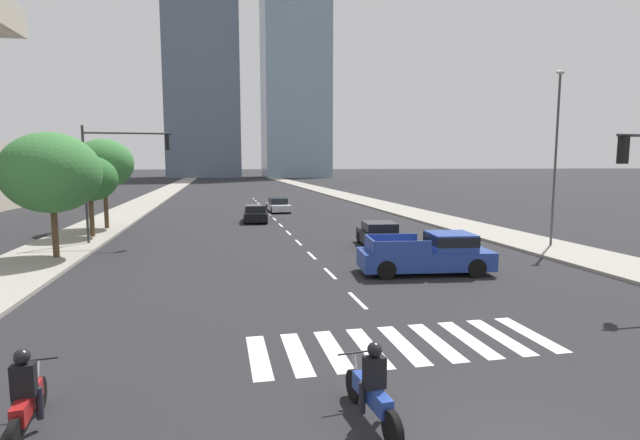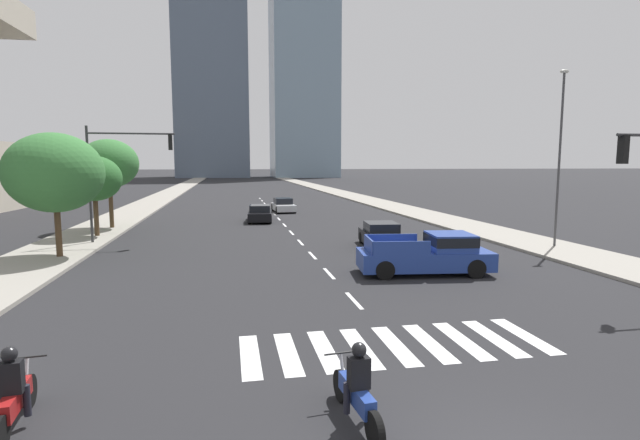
# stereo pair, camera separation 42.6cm
# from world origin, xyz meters

# --- Properties ---
(sidewalk_east) EXTENTS (4.00, 260.00, 0.15)m
(sidewalk_east) POSITION_xyz_m (12.77, 30.00, 0.07)
(sidewalk_east) COLOR gray
(sidewalk_east) RESTS_ON ground
(sidewalk_west) EXTENTS (4.00, 260.00, 0.15)m
(sidewalk_west) POSITION_xyz_m (-12.77, 30.00, 0.07)
(sidewalk_west) COLOR gray
(sidewalk_west) RESTS_ON ground
(crosswalk_near) EXTENTS (7.65, 2.67, 0.01)m
(crosswalk_near) POSITION_xyz_m (0.00, 5.01, 0.00)
(crosswalk_near) COLOR silver
(crosswalk_near) RESTS_ON ground
(lane_divider_center) EXTENTS (0.14, 50.00, 0.01)m
(lane_divider_center) POSITION_xyz_m (0.00, 33.01, 0.00)
(lane_divider_center) COLOR silver
(lane_divider_center) RESTS_ON ground
(motorcycle_trailing) EXTENTS (0.70, 2.15, 1.49)m
(motorcycle_trailing) POSITION_xyz_m (-7.67, 2.63, 0.58)
(motorcycle_trailing) COLOR black
(motorcycle_trailing) RESTS_ON ground
(motorcycle_third) EXTENTS (0.70, 2.22, 1.49)m
(motorcycle_third) POSITION_xyz_m (-1.89, 1.71, 0.58)
(motorcycle_third) COLOR black
(motorcycle_third) RESTS_ON ground
(pickup_truck) EXTENTS (5.58, 2.67, 1.67)m
(pickup_truck) POSITION_xyz_m (4.12, 12.24, 0.81)
(pickup_truck) COLOR navy
(pickup_truck) RESTS_ON ground
(sedan_silver_0) EXTENTS (2.00, 4.30, 1.28)m
(sedan_silver_0) POSITION_xyz_m (1.04, 38.94, 0.59)
(sedan_silver_0) COLOR #B7BABF
(sedan_silver_0) RESTS_ON ground
(sedan_black_1) EXTENTS (2.10, 4.44, 1.31)m
(sedan_black_1) POSITION_xyz_m (-1.63, 31.65, 0.60)
(sedan_black_1) COLOR black
(sedan_black_1) RESTS_ON ground
(sedan_black_2) EXTENTS (2.29, 4.43, 1.34)m
(sedan_black_2) POSITION_xyz_m (4.12, 18.62, 0.62)
(sedan_black_2) COLOR black
(sedan_black_2) RESTS_ON ground
(traffic_signal_far) EXTENTS (4.93, 0.28, 6.44)m
(traffic_signal_far) POSITION_xyz_m (-9.91, 22.42, 4.55)
(traffic_signal_far) COLOR #333335
(traffic_signal_far) RESTS_ON sidewalk_west
(street_lamp_east) EXTENTS (0.50, 0.24, 9.17)m
(street_lamp_east) POSITION_xyz_m (13.07, 16.48, 5.36)
(street_lamp_east) COLOR #3F3F42
(street_lamp_east) RESTS_ON sidewalk_east
(street_tree_nearest) EXTENTS (4.37, 4.37, 5.81)m
(street_tree_nearest) POSITION_xyz_m (-11.97, 18.34, 4.09)
(street_tree_nearest) COLOR #4C3823
(street_tree_nearest) RESTS_ON sidewalk_west
(street_tree_second) EXTENTS (3.20, 3.20, 4.85)m
(street_tree_second) POSITION_xyz_m (-11.97, 24.99, 3.62)
(street_tree_second) COLOR #4C3823
(street_tree_second) RESTS_ON sidewalk_west
(street_tree_third) EXTENTS (3.88, 3.88, 6.03)m
(street_tree_third) POSITION_xyz_m (-11.97, 28.84, 4.51)
(street_tree_third) COLOR #4C3823
(street_tree_third) RESTS_ON sidewalk_west
(office_tower_center_skyline) EXTENTS (21.33, 20.52, 111.34)m
(office_tower_center_skyline) POSITION_xyz_m (21.38, 156.20, 50.12)
(office_tower_center_skyline) COLOR #7A93A8
(office_tower_center_skyline) RESTS_ON ground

